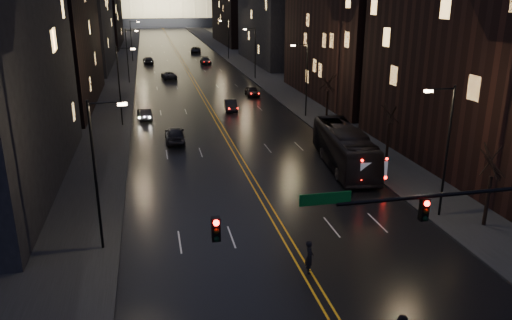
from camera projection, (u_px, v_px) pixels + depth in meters
road at (174, 48)px, 143.11m from camera, size 20.00×320.00×0.02m
sidewalk_left at (124, 48)px, 140.30m from camera, size 8.00×320.00×0.16m
sidewalk_right at (222, 46)px, 145.88m from camera, size 8.00×320.00×0.16m
center_line at (174, 48)px, 143.10m from camera, size 0.62×320.00×0.01m
building_left_far at (77, 18)px, 100.51m from camera, size 12.00×34.00×20.00m
building_left_dist at (97, 4)px, 144.43m from camera, size 12.00×40.00×24.00m
building_right_near at (498, 25)px, 41.43m from camera, size 12.00×26.00×24.00m
building_right_mid at (279, 2)px, 107.94m from camera, size 12.00×34.00×26.00m
building_right_dist at (239, 7)px, 153.12m from camera, size 12.00×40.00×22.00m
traffic_signal at (472, 215)px, 22.03m from camera, size 17.29×0.45×7.00m
streetlamp_right_near at (445, 145)px, 32.30m from camera, size 2.13×0.25×9.00m
streetlamp_left_near at (98, 169)px, 27.98m from camera, size 2.13×0.25×9.00m
streetlamp_right_mid at (305, 76)px, 60.14m from camera, size 2.13×0.25×9.00m
streetlamp_left_mid at (121, 82)px, 55.83m from camera, size 2.13×0.25×9.00m
streetlamp_right_far at (254, 50)px, 87.98m from camera, size 2.13×0.25×9.00m
streetlamp_left_far at (128, 53)px, 83.67m from camera, size 2.13×0.25×9.00m
streetlamp_right_dist at (227, 37)px, 115.83m from camera, size 2.13×0.25×9.00m
streetlamp_left_dist at (132, 39)px, 111.51m from camera, size 2.13×0.25×9.00m
tree_right_near at (494, 161)px, 31.05m from camera, size 2.40×2.40×6.65m
tree_right_mid at (390, 112)px, 44.04m from camera, size 2.40×2.40×6.65m
tree_right_far at (328, 83)px, 58.89m from camera, size 2.40×2.40×6.65m
bus at (344, 148)px, 43.26m from camera, size 4.39×12.79×3.49m
oncoming_car_a at (175, 134)px, 51.07m from camera, size 1.94×4.79×1.63m
oncoming_car_b at (144, 114)px, 60.39m from camera, size 1.91×4.29×1.37m
oncoming_car_c at (169, 75)px, 89.54m from camera, size 2.87×5.16×1.36m
oncoming_car_d at (148, 60)px, 109.85m from camera, size 2.48×5.29×1.49m
receding_car_a at (231, 105)px, 64.90m from camera, size 1.88×4.45×1.43m
receding_car_b at (252, 91)px, 74.28m from camera, size 1.76×4.35×1.48m
receding_car_c at (206, 61)px, 108.72m from camera, size 2.18×5.09×1.46m
receding_car_d at (196, 50)px, 130.03m from camera, size 3.09×5.80×1.55m
pedestrian_a at (309, 257)px, 26.82m from camera, size 0.59×0.77×1.91m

